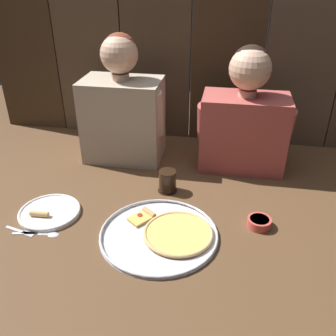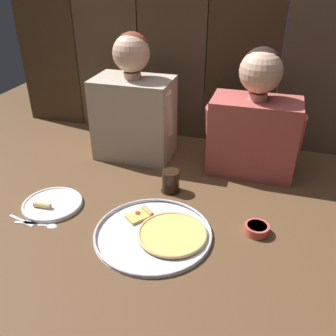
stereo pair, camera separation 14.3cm
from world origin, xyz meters
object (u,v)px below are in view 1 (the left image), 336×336
Objects in this scene: dinner_plate at (49,212)px; drinking_glass at (168,181)px; diner_left at (122,108)px; pizza_tray at (166,234)px; dipping_bowl at (259,222)px; diner_right at (245,117)px.

drinking_glass is (0.43, 0.25, 0.04)m from dinner_plate.
pizza_tray is at bearing -61.62° from diner_left.
pizza_tray is 0.48m from dinner_plate.
dinner_plate is at bearing 173.89° from pizza_tray.
diner_left is at bearing 144.54° from dipping_bowl.
diner_left is at bearing 118.38° from pizza_tray.
diner_left is (-0.65, 0.46, 0.24)m from dipping_bowl.
diner_right reaches higher than dipping_bowl.
diner_left reaches higher than pizza_tray.
diner_right is at bearing 42.21° from drinking_glass.
pizza_tray is 0.72× the size of diner_left.
dinner_plate is 0.50m from drinking_glass.
diner_left reaches higher than diner_right.
pizza_tray is 4.47× the size of drinking_glass.
dipping_bowl is at bearing -80.99° from diner_right.
drinking_glass is 0.16× the size of diner_left.
diner_left is 1.06× the size of diner_right.
diner_left reaches higher than dipping_bowl.
diner_right is at bearing 99.01° from dipping_bowl.
pizza_tray is 0.68m from diner_right.
pizza_tray is at bearing -161.17° from dipping_bowl.
pizza_tray is 0.30m from drinking_glass.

